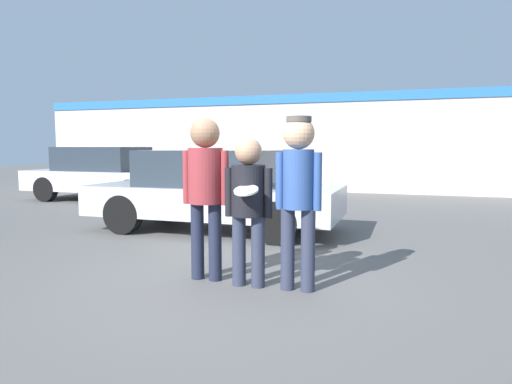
% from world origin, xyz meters
% --- Properties ---
extents(ground_plane, '(56.00, 56.00, 0.00)m').
position_xyz_m(ground_plane, '(0.00, 0.00, 0.00)').
color(ground_plane, '#5B5956').
extents(storefront_building, '(24.00, 0.22, 3.30)m').
position_xyz_m(storefront_building, '(0.00, 10.69, 1.68)').
color(storefront_building, beige).
rests_on(storefront_building, ground).
extents(person_left, '(0.56, 0.39, 1.84)m').
position_xyz_m(person_left, '(-0.31, -0.02, 1.13)').
color(person_left, '#1E2338').
rests_on(person_left, ground).
extents(person_middle_with_frisbee, '(0.54, 0.57, 1.62)m').
position_xyz_m(person_middle_with_frisbee, '(0.23, -0.11, 0.96)').
color(person_middle_with_frisbee, '#2D3347').
rests_on(person_middle_with_frisbee, ground).
extents(person_right, '(0.49, 0.33, 1.83)m').
position_xyz_m(person_right, '(0.77, -0.08, 1.12)').
color(person_right, '#2D3347').
rests_on(person_right, ground).
extents(parked_car_near, '(4.51, 1.88, 1.46)m').
position_xyz_m(parked_car_near, '(-1.49, 2.87, 0.74)').
color(parked_car_near, '#B7BABF').
rests_on(parked_car_near, ground).
extents(parked_car_far, '(4.46, 1.86, 1.52)m').
position_xyz_m(parked_car_far, '(-6.38, 6.24, 0.76)').
color(parked_car_far, silver).
rests_on(parked_car_far, ground).
extents(shrub, '(1.22, 1.22, 1.22)m').
position_xyz_m(shrub, '(-3.65, 9.90, 0.61)').
color(shrub, '#2D6B33').
rests_on(shrub, ground).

